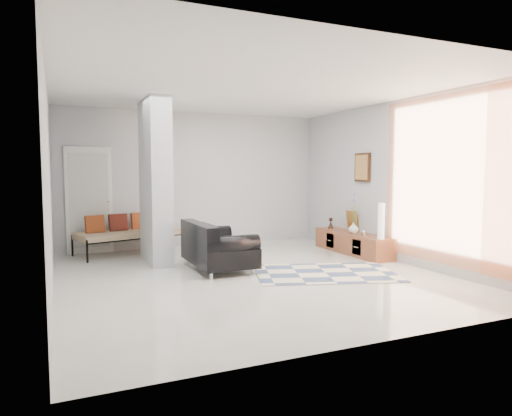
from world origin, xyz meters
name	(u,v)px	position (x,y,z in m)	size (l,w,h in m)	color
floor	(250,275)	(0.00, 0.00, 0.00)	(6.00, 6.00, 0.00)	beige
ceiling	(250,88)	(0.00, 0.00, 2.80)	(6.00, 6.00, 0.00)	white
wall_back	(194,180)	(0.00, 3.00, 1.40)	(6.00, 6.00, 0.00)	#B8BBBD
wall_front	(380,192)	(0.00, -3.00, 1.40)	(6.00, 6.00, 0.00)	#B8BBBD
wall_left	(49,186)	(-2.75, 0.00, 1.40)	(6.00, 6.00, 0.00)	#B8BBBD
wall_right	(395,181)	(2.75, 0.00, 1.40)	(6.00, 6.00, 0.00)	#B8BBBD
partition_column	(155,182)	(-1.10, 1.60, 1.40)	(0.35, 1.20, 2.80)	silver
hallway_door	(89,200)	(-2.10, 2.96, 1.02)	(0.85, 0.06, 2.04)	white
curtain	(443,180)	(2.67, -1.15, 1.45)	(2.55, 2.55, 0.00)	#FE8042
wall_art	(362,167)	(2.72, 0.90, 1.65)	(0.04, 0.45, 0.55)	#351E0E
media_console	(352,243)	(2.52, 0.90, 0.20)	(0.45, 1.98, 0.80)	brown
loveseat	(215,247)	(-0.35, 0.63, 0.36)	(0.88, 1.50, 0.76)	silver
daybed	(128,232)	(-1.43, 2.61, 0.41)	(2.10, 1.32, 0.77)	black
area_rug	(325,273)	(1.11, -0.36, 0.01)	(2.14, 1.42, 0.01)	beige
cylinder_lamp	(381,221)	(2.50, 0.04, 0.71)	(0.11, 0.11, 0.63)	beige
bronze_figurine	(331,223)	(2.47, 1.59, 0.51)	(0.11, 0.11, 0.22)	black
vase	(353,228)	(2.47, 0.80, 0.51)	(0.20, 0.20, 0.21)	silver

